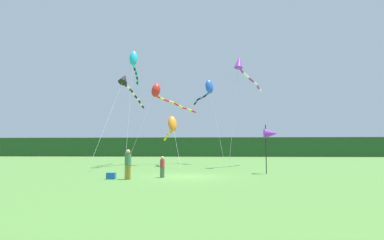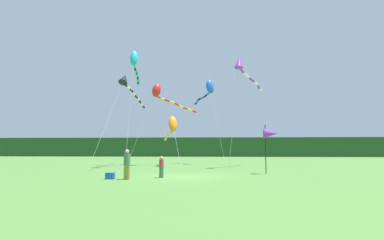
# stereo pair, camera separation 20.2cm
# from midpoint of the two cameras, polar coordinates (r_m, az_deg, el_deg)

# --- Properties ---
(ground_plane) EXTENTS (120.00, 120.00, 0.00)m
(ground_plane) POSITION_cam_midpoint_polar(r_m,az_deg,el_deg) (19.40, -0.99, -10.40)
(ground_plane) COLOR #477533
(distant_treeline) EXTENTS (108.00, 3.39, 3.90)m
(distant_treeline) POSITION_cam_midpoint_polar(r_m,az_deg,el_deg) (64.27, 2.60, -5.01)
(distant_treeline) COLOR #234C23
(distant_treeline) RESTS_ON ground
(person_adult) EXTENTS (0.37, 0.37, 1.68)m
(person_adult) POSITION_cam_midpoint_polar(r_m,az_deg,el_deg) (17.88, -11.61, -7.74)
(person_adult) COLOR olive
(person_adult) RESTS_ON ground
(person_child) EXTENTS (0.28, 0.28, 1.27)m
(person_child) POSITION_cam_midpoint_polar(r_m,az_deg,el_deg) (18.72, -5.36, -8.39)
(person_child) COLOR #3F724C
(person_child) RESTS_ON ground
(cooler_box) EXTENTS (0.50, 0.32, 0.37)m
(cooler_box) POSITION_cam_midpoint_polar(r_m,az_deg,el_deg) (18.36, -14.57, -9.96)
(cooler_box) COLOR #1959B2
(cooler_box) RESTS_ON ground
(banner_flag_pole) EXTENTS (0.90, 0.70, 3.36)m
(banner_flag_pole) POSITION_cam_midpoint_polar(r_m,az_deg,el_deg) (21.96, 14.52, -2.50)
(banner_flag_pole) COLOR black
(banner_flag_pole) RESTS_ON ground
(kite_orange) EXTENTS (2.47, 6.07, 4.98)m
(kite_orange) POSITION_cam_midpoint_polar(r_m,az_deg,el_deg) (29.91, -3.51, -1.01)
(kite_orange) COLOR #B2B2B2
(kite_orange) RESTS_ON ground
(kite_cyan) EXTENTS (1.33, 9.09, 11.72)m
(kite_cyan) POSITION_cam_midpoint_polar(r_m,az_deg,el_deg) (32.70, -10.42, 10.55)
(kite_cyan) COLOR #B2B2B2
(kite_cyan) RESTS_ON ground
(kite_black) EXTENTS (1.88, 10.81, 8.78)m
(kite_black) POSITION_cam_midpoint_polar(r_m,az_deg,el_deg) (30.07, -11.66, 6.56)
(kite_black) COLOR #B2B2B2
(kite_black) RESTS_ON ground
(kite_blue) EXTENTS (3.47, 5.50, 9.42)m
(kite_blue) POSITION_cam_midpoint_polar(r_m,az_deg,el_deg) (34.55, 3.31, 5.90)
(kite_blue) COLOR #B2B2B2
(kite_blue) RESTS_ON ground
(kite_red) EXTENTS (6.24, 7.51, 8.57)m
(kite_red) POSITION_cam_midpoint_polar(r_m,az_deg,el_deg) (32.73, -5.73, 4.99)
(kite_red) COLOR #B2B2B2
(kite_red) RESTS_ON ground
(kite_purple) EXTENTS (4.00, 7.27, 10.12)m
(kite_purple) POSITION_cam_midpoint_polar(r_m,az_deg,el_deg) (29.18, 9.58, 9.54)
(kite_purple) COLOR #B2B2B2
(kite_purple) RESTS_ON ground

